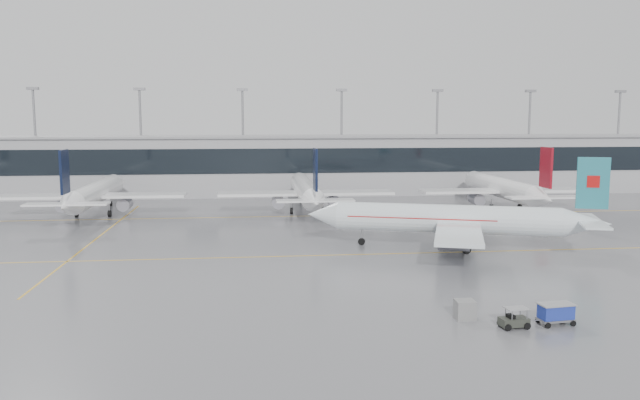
{
  "coord_description": "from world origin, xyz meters",
  "views": [
    {
      "loc": [
        -9.14,
        -71.36,
        15.96
      ],
      "look_at": [
        0.0,
        12.0,
        5.0
      ],
      "focal_mm": 35.0,
      "sensor_mm": 36.0,
      "label": 1
    }
  ],
  "objects": [
    {
      "name": "terminal",
      "position": [
        0.0,
        62.0,
        6.0
      ],
      "size": [
        180.0,
        15.0,
        12.0
      ],
      "primitive_type": "cube",
      "color": "#9A9A9E",
      "rests_on": "ground"
    },
    {
      "name": "ground",
      "position": [
        0.0,
        0.0,
        0.0
      ],
      "size": [
        320.0,
        320.0,
        0.0
      ],
      "primitive_type": "plane",
      "color": "slate",
      "rests_on": "ground"
    },
    {
      "name": "baggage_cart",
      "position": [
        14.28,
        -26.64,
        0.98
      ],
      "size": [
        2.88,
        1.82,
        1.68
      ],
      "rotation": [
        0.0,
        0.0,
        0.11
      ],
      "color": "gray",
      "rests_on": "ground"
    },
    {
      "name": "terminal_roof",
      "position": [
        0.0,
        62.0,
        12.2
      ],
      "size": [
        182.0,
        16.0,
        0.4
      ],
      "primitive_type": "cube",
      "color": "gray",
      "rests_on": "ground"
    },
    {
      "name": "baggage_tug",
      "position": [
        10.7,
        -27.05,
        0.55
      ],
      "size": [
        3.29,
        1.58,
        1.57
      ],
      "rotation": [
        0.0,
        0.0,
        0.11
      ],
      "color": "#2E312A",
      "rests_on": "ground"
    },
    {
      "name": "air_canada_jet",
      "position": [
        15.75,
        1.75,
        3.66
      ],
      "size": [
        35.84,
        29.25,
        11.53
      ],
      "rotation": [
        0.0,
        0.0,
        2.82
      ],
      "color": "white",
      "rests_on": "ground"
    },
    {
      "name": "light_masts",
      "position": [
        0.0,
        68.0,
        13.34
      ],
      "size": [
        156.4,
        1.0,
        22.6
      ],
      "color": "gray",
      "rests_on": "ground"
    },
    {
      "name": "parked_jet_c",
      "position": [
        -0.0,
        33.69,
        3.71
      ],
      "size": [
        29.64,
        36.96,
        11.72
      ],
      "rotation": [
        0.0,
        0.0,
        1.57
      ],
      "color": "white",
      "rests_on": "ground"
    },
    {
      "name": "parked_jet_b",
      "position": [
        -35.0,
        33.69,
        3.71
      ],
      "size": [
        29.64,
        36.96,
        11.72
      ],
      "rotation": [
        0.0,
        0.0,
        1.57
      ],
      "color": "white",
      "rests_on": "ground"
    },
    {
      "name": "terminal_glass",
      "position": [
        0.0,
        54.45,
        7.5
      ],
      "size": [
        180.0,
        0.2,
        5.0
      ],
      "primitive_type": "cube",
      "color": "black",
      "rests_on": "ground"
    },
    {
      "name": "parked_jet_d",
      "position": [
        35.0,
        33.69,
        3.71
      ],
      "size": [
        29.64,
        36.96,
        11.72
      ],
      "rotation": [
        0.0,
        0.0,
        1.57
      ],
      "color": "white",
      "rests_on": "ground"
    },
    {
      "name": "taxi_line_north",
      "position": [
        0.0,
        30.0,
        0.01
      ],
      "size": [
        120.0,
        0.25,
        0.01
      ],
      "primitive_type": "cube",
      "color": "gold",
      "rests_on": "ground"
    },
    {
      "name": "gse_unit",
      "position": [
        7.67,
        -24.58,
        0.77
      ],
      "size": [
        1.57,
        1.46,
        1.54
      ],
      "primitive_type": "cube",
      "rotation": [
        0.0,
        0.0,
        -0.02
      ],
      "color": "gray",
      "rests_on": "ground"
    },
    {
      "name": "taxi_line_main",
      "position": [
        0.0,
        0.0,
        0.01
      ],
      "size": [
        120.0,
        0.25,
        0.01
      ],
      "primitive_type": "cube",
      "color": "gold",
      "rests_on": "ground"
    },
    {
      "name": "taxi_line_cross",
      "position": [
        -30.0,
        15.0,
        0.01
      ],
      "size": [
        0.25,
        60.0,
        0.01
      ],
      "primitive_type": "cube",
      "color": "gold",
      "rests_on": "ground"
    }
  ]
}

